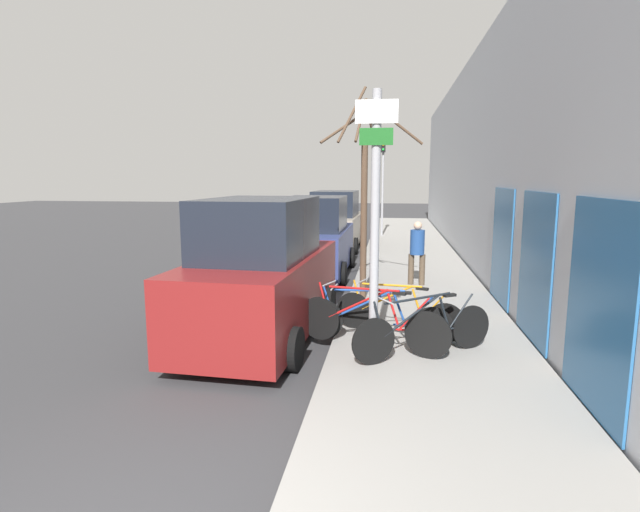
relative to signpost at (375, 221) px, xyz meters
The scene contains 14 objects.
ground_plane 7.56m from the signpost, 103.47° to the left, with size 80.00×80.00×0.00m, color #333335.
sidewalk_curb 10.11m from the signpost, 84.70° to the left, with size 3.20×32.00×0.15m.
building_facade 10.17m from the signpost, 74.75° to the left, with size 0.23×32.00×6.50m.
signpost is the anchor object (origin of this frame).
bicycle_0 1.82m from the signpost, 20.15° to the left, with size 2.08×1.30×0.94m.
bicycle_1 1.70m from the signpost, 96.09° to the left, with size 2.39×0.93×0.98m.
bicycle_2 1.82m from the signpost, 87.74° to the left, with size 2.41×0.45×0.90m.
bicycle_3 2.11m from the signpost, 73.53° to the left, with size 2.16×0.82×0.89m.
parked_car_0 2.56m from the signpost, 148.57° to the left, with size 2.22×4.63×2.45m.
parked_car_1 7.29m from the signpost, 105.23° to the left, with size 2.00×4.30×2.26m.
parked_car_2 12.59m from the signpost, 98.84° to the left, with size 2.06×4.82×2.27m.
pedestrian_near 5.55m from the signpost, 80.74° to the left, with size 0.41×0.35×1.58m.
street_tree 3.83m from the signpost, 95.49° to the left, with size 2.13×1.56×4.53m.
traffic_light 15.81m from the signpost, 90.73° to the left, with size 0.20×0.30×4.50m.
Camera 1 is at (1.92, -2.87, 2.81)m, focal length 28.00 mm.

